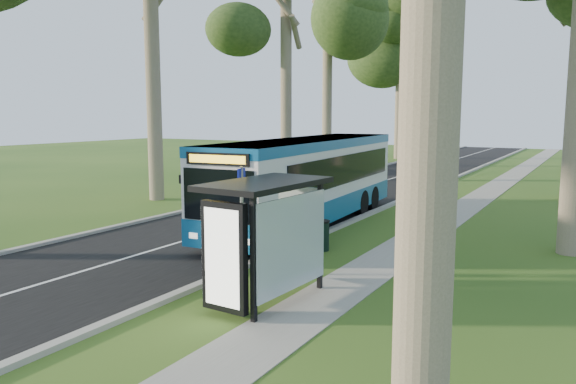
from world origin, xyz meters
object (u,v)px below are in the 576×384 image
at_px(bus_stop_sign, 242,209).
at_px(car_white, 342,161).
at_px(bus, 308,181).
at_px(litter_bin, 321,235).
at_px(bus_shelter, 261,220).
at_px(car_silver, 362,155).

distance_m(bus_stop_sign, car_white, 25.94).
relative_size(bus, car_white, 2.59).
bearing_deg(car_white, litter_bin, -82.76).
height_order(bus_stop_sign, litter_bin, bus_stop_sign).
xyz_separation_m(bus_shelter, car_white, (-9.84, 26.36, -1.08)).
height_order(bus_stop_sign, bus_shelter, bus_stop_sign).
bearing_deg(car_silver, bus, -80.81).
height_order(bus_stop_sign, car_white, bus_stop_sign).
relative_size(bus, litter_bin, 13.27).
relative_size(litter_bin, car_white, 0.20).
bearing_deg(car_silver, car_white, -89.21).
bearing_deg(bus, litter_bin, -59.90).
height_order(bus, bus_shelter, bus).
bearing_deg(car_white, bus_shelter, -84.72).
relative_size(bus, car_silver, 2.36).
height_order(bus, bus_stop_sign, bus).
height_order(litter_bin, car_silver, car_silver).
distance_m(bus_shelter, car_white, 28.16).
height_order(bus, car_white, bus).
height_order(bus_shelter, car_silver, bus_shelter).
relative_size(car_white, car_silver, 0.91).
bearing_deg(litter_bin, car_silver, 109.65).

